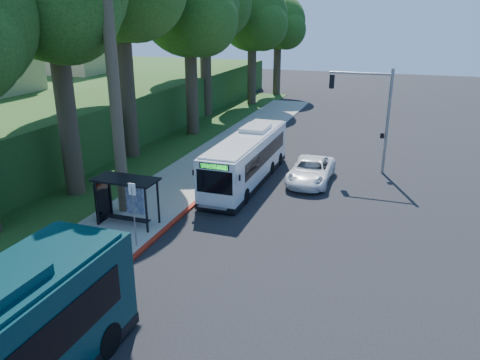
% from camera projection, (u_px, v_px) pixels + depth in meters
% --- Properties ---
extents(ground, '(140.00, 140.00, 0.00)m').
position_uv_depth(ground, '(277.00, 221.00, 24.44)').
color(ground, black).
rests_on(ground, ground).
extents(sidewalk, '(4.50, 70.00, 0.12)m').
position_uv_depth(sidewalk, '(153.00, 203.00, 26.65)').
color(sidewalk, gray).
rests_on(sidewalk, ground).
extents(red_curb, '(0.25, 30.00, 0.13)m').
position_uv_depth(red_curb, '(155.00, 239.00, 22.38)').
color(red_curb, maroon).
rests_on(red_curb, ground).
extents(grass_verge, '(8.00, 70.00, 0.06)m').
position_uv_depth(grass_verge, '(116.00, 168.00, 32.85)').
color(grass_verge, '#234719').
rests_on(grass_verge, ground).
extents(bus_shelter, '(3.20, 1.51, 2.55)m').
position_uv_depth(bus_shelter, '(124.00, 191.00, 23.50)').
color(bus_shelter, black).
rests_on(bus_shelter, ground).
extents(stop_sign_pole, '(0.35, 0.06, 3.17)m').
position_uv_depth(stop_sign_pole, '(133.00, 206.00, 20.93)').
color(stop_sign_pole, gray).
rests_on(stop_sign_pole, ground).
extents(traffic_signal_pole, '(4.10, 0.30, 7.00)m').
position_uv_depth(traffic_signal_pole, '(373.00, 108.00, 30.74)').
color(traffic_signal_pole, gray).
rests_on(traffic_signal_pole, ground).
extents(hillside_backdrop, '(24.00, 60.00, 8.80)m').
position_uv_depth(hillside_backdrop, '(53.00, 100.00, 45.11)').
color(hillside_backdrop, '#234719').
rests_on(hillside_backdrop, ground).
extents(tree_2, '(8.82, 8.40, 15.12)m').
position_uv_depth(tree_2, '(190.00, 11.00, 38.83)').
color(tree_2, '#382B1E').
rests_on(tree_2, ground).
extents(tree_4, '(8.40, 8.00, 14.14)m').
position_uv_depth(tree_4, '(253.00, 19.00, 53.21)').
color(tree_4, '#382B1E').
rests_on(tree_4, ground).
extents(tree_5, '(7.35, 7.00, 12.86)m').
position_uv_depth(tree_5, '(279.00, 25.00, 60.30)').
color(tree_5, '#382B1E').
rests_on(tree_5, ground).
extents(white_bus, '(2.42, 11.00, 3.28)m').
position_uv_depth(white_bus, '(247.00, 158.00, 29.75)').
color(white_bus, silver).
rests_on(white_bus, ground).
extents(pickup, '(2.52, 5.44, 1.51)m').
position_uv_depth(pickup, '(311.00, 171.00, 29.96)').
color(pickup, white).
rests_on(pickup, ground).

